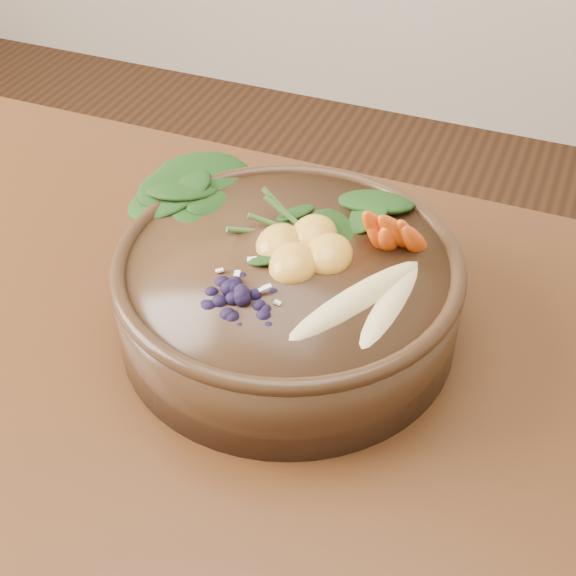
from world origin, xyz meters
name	(u,v)px	position (x,y,z in m)	size (l,w,h in m)	color
dining_table	(209,488)	(0.00, 0.00, 0.66)	(1.60, 0.90, 0.75)	#331C0C
stoneware_bowl	(288,296)	(0.02, 0.14, 0.79)	(0.33, 0.33, 0.09)	#412A18
kale_heap	(294,187)	(0.00, 0.23, 0.86)	(0.22, 0.19, 0.05)	#1D3E13
carrot_cluster	(399,202)	(0.11, 0.21, 0.88)	(0.07, 0.07, 0.09)	#E95217
banana_halves	(375,288)	(0.12, 0.12, 0.86)	(0.11, 0.18, 0.03)	#E0CC84
mandarin_cluster	(304,235)	(0.03, 0.16, 0.86)	(0.10, 0.11, 0.04)	gold
blueberry_pile	(240,278)	(0.01, 0.08, 0.86)	(0.15, 0.11, 0.05)	black
coconut_flakes	(274,269)	(0.02, 0.12, 0.84)	(0.11, 0.08, 0.01)	white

